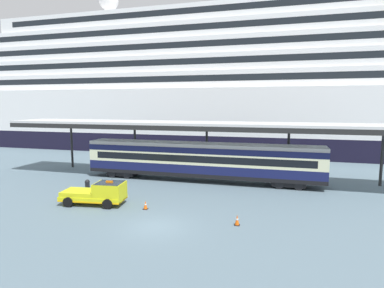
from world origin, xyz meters
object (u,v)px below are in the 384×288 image
(traffic_cone_near, at_px, (237,220))
(quay_bollard, at_px, (87,184))
(cruise_ship, at_px, (340,87))
(train_carriage, at_px, (201,160))
(traffic_cone_mid, at_px, (145,205))
(service_truck, at_px, (99,193))

(traffic_cone_near, bearing_deg, quay_bollard, 160.53)
(cruise_ship, xyz_separation_m, train_carriage, (-18.28, -30.09, -8.94))
(traffic_cone_mid, distance_m, quay_bollard, 8.79)
(service_truck, distance_m, traffic_cone_near, 11.65)
(traffic_cone_near, relative_size, traffic_cone_mid, 1.11)
(cruise_ship, distance_m, train_carriage, 36.33)
(traffic_cone_near, xyz_separation_m, traffic_cone_mid, (-7.38, 1.42, -0.04))
(service_truck, distance_m, traffic_cone_mid, 4.21)
(traffic_cone_near, bearing_deg, traffic_cone_mid, 169.14)
(quay_bollard, bearing_deg, cruise_ship, 52.24)
(train_carriage, bearing_deg, quay_bollard, -147.81)
(train_carriage, distance_m, traffic_cone_near, 12.91)
(traffic_cone_mid, bearing_deg, quay_bollard, 153.18)
(cruise_ship, distance_m, service_truck, 48.07)
(cruise_ship, bearing_deg, traffic_cone_mid, -116.71)
(service_truck, xyz_separation_m, traffic_cone_mid, (4.16, -0.10, -0.65))
(cruise_ship, xyz_separation_m, service_truck, (-24.40, -40.13, -10.27))
(traffic_cone_near, height_order, quay_bollard, quay_bollard)
(cruise_ship, relative_size, traffic_cone_near, 214.87)
(service_truck, relative_size, traffic_cone_mid, 7.93)
(cruise_ship, bearing_deg, quay_bollard, -127.76)
(quay_bollard, bearing_deg, train_carriage, 32.19)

